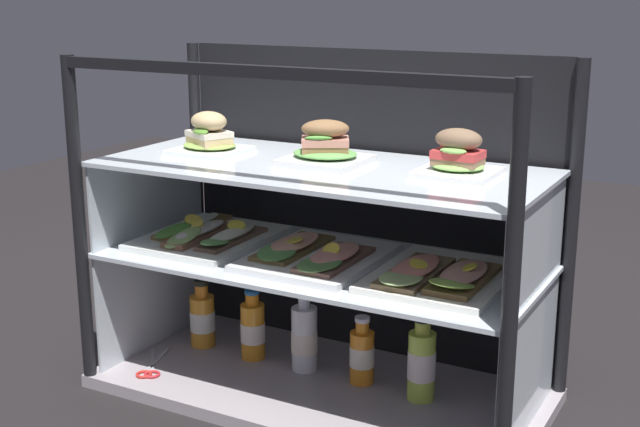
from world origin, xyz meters
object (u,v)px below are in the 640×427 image
juice_bottle_back_right (422,363)px  kitchen_scissors (150,370)px  juice_bottle_near_post (202,318)px  juice_bottle_tucked_behind (253,329)px  open_sandwich_tray_mid_right (314,255)px  plated_roll_sandwich_near_right_corner (209,137)px  juice_bottle_front_fourth (362,355)px  plated_roll_sandwich_far_right (325,149)px  juice_bottle_front_right_end (304,337)px  plated_roll_sandwich_mid_left (458,158)px  open_sandwich_tray_left_of_center (206,235)px  open_sandwich_tray_mid_left (439,276)px

juice_bottle_back_right → kitchen_scissors: juice_bottle_back_right is taller
juice_bottle_near_post → kitchen_scissors: (-0.02, -0.22, -0.08)m
juice_bottle_near_post → juice_bottle_tucked_behind: bearing=-1.4°
open_sandwich_tray_mid_right → juice_bottle_tucked_behind: 0.37m
open_sandwich_tray_mid_right → kitchen_scissors: 0.58m
plated_roll_sandwich_near_right_corner → juice_bottle_front_fourth: size_ratio=0.99×
plated_roll_sandwich_far_right → juice_bottle_front_right_end: plated_roll_sandwich_far_right is taller
open_sandwich_tray_mid_right → juice_bottle_near_post: open_sandwich_tray_mid_right is taller
kitchen_scissors → juice_bottle_near_post: bearing=84.4°
plated_roll_sandwich_mid_left → juice_bottle_near_post: plated_roll_sandwich_mid_left is taller
juice_bottle_tucked_behind → kitchen_scissors: size_ratio=1.00×
juice_bottle_tucked_behind → juice_bottle_front_fourth: juice_bottle_tucked_behind is taller
open_sandwich_tray_left_of_center → juice_bottle_front_fourth: open_sandwich_tray_left_of_center is taller
plated_roll_sandwich_near_right_corner → juice_bottle_back_right: 0.81m
juice_bottle_near_post → juice_bottle_front_right_end: size_ratio=0.86×
plated_roll_sandwich_mid_left → juice_bottle_near_post: bearing=-179.4°
kitchen_scissors → juice_bottle_front_right_end: bearing=30.5°
juice_bottle_tucked_behind → juice_bottle_front_right_end: 0.17m
open_sandwich_tray_mid_right → open_sandwich_tray_left_of_center: bearing=177.5°
juice_bottle_front_fourth → juice_bottle_tucked_behind: bearing=-179.5°
open_sandwich_tray_left_of_center → juice_bottle_near_post: (-0.07, 0.07, -0.28)m
open_sandwich_tray_mid_right → plated_roll_sandwich_mid_left: bearing=14.4°
open_sandwich_tray_mid_right → plated_roll_sandwich_far_right: bearing=87.5°
juice_bottle_tucked_behind → juice_bottle_back_right: bearing=-1.1°
plated_roll_sandwich_mid_left → juice_bottle_front_fourth: (-0.24, -0.01, -0.55)m
juice_bottle_front_fourth → plated_roll_sandwich_far_right: bearing=-166.1°
plated_roll_sandwich_far_right → kitchen_scissors: bearing=-156.4°
open_sandwich_tray_mid_left → juice_bottle_tucked_behind: 0.64m
plated_roll_sandwich_mid_left → juice_bottle_front_right_end: (-0.41, -0.01, -0.53)m
juice_bottle_front_right_end → juice_bottle_tucked_behind: bearing=-179.5°
plated_roll_sandwich_mid_left → juice_bottle_near_post: 0.93m
open_sandwich_tray_mid_left → plated_roll_sandwich_far_right: bearing=170.6°
juice_bottle_front_right_end → juice_bottle_back_right: juice_bottle_front_right_end is taller
open_sandwich_tray_left_of_center → open_sandwich_tray_mid_right: bearing=-2.5°
plated_roll_sandwich_far_right → plated_roll_sandwich_mid_left: 0.34m
plated_roll_sandwich_far_right → open_sandwich_tray_left_of_center: size_ratio=0.51×
juice_bottle_tucked_behind → plated_roll_sandwich_near_right_corner: bearing=-161.0°
plated_roll_sandwich_far_right → open_sandwich_tray_mid_left: plated_roll_sandwich_far_right is taller
open_sandwich_tray_mid_left → juice_bottle_front_fourth: 0.38m
open_sandwich_tray_mid_left → juice_bottle_near_post: 0.80m
open_sandwich_tray_mid_left → plated_roll_sandwich_near_right_corner: bearing=176.5°
open_sandwich_tray_mid_right → juice_bottle_front_right_end: open_sandwich_tray_mid_right is taller
juice_bottle_tucked_behind → juice_bottle_back_right: 0.51m
plated_roll_sandwich_near_right_corner → juice_bottle_near_post: 0.55m
open_sandwich_tray_mid_left → kitchen_scissors: 0.86m
plated_roll_sandwich_near_right_corner → juice_bottle_tucked_behind: plated_roll_sandwich_near_right_corner is taller
plated_roll_sandwich_near_right_corner → juice_bottle_front_fourth: bearing=5.0°
plated_roll_sandwich_mid_left → kitchen_scissors: bearing=-163.9°
plated_roll_sandwich_mid_left → juice_bottle_front_fourth: plated_roll_sandwich_mid_left is taller
plated_roll_sandwich_far_right → juice_bottle_front_right_end: bearing=163.0°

